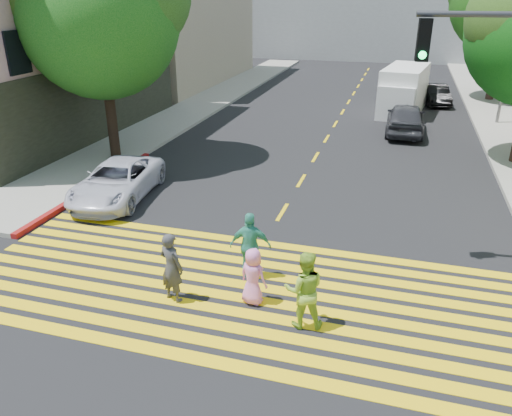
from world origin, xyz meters
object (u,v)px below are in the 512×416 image
at_px(pedestrian_woman, 304,290).
at_px(white_sedan, 117,181).
at_px(silver_car, 404,78).
at_px(pedestrian_child, 253,276).
at_px(pedestrian_man, 172,267).
at_px(pedestrian_extra, 250,246).
at_px(tree_left, 101,9).
at_px(white_van, 403,92).
at_px(dark_car_near, 406,118).
at_px(dark_car_parked, 436,95).

bearing_deg(pedestrian_woman, white_sedan, -49.11).
bearing_deg(silver_car, pedestrian_child, 78.20).
xyz_separation_m(pedestrian_man, pedestrian_extra, (1.39, 1.46, 0.01)).
height_order(tree_left, white_van, tree_left).
relative_size(dark_car_near, dark_car_parked, 1.21).
distance_m(pedestrian_extra, dark_car_near, 15.42).
relative_size(pedestrian_child, dark_car_near, 0.30).
bearing_deg(tree_left, silver_car, 61.84).
height_order(tree_left, silver_car, tree_left).
xyz_separation_m(pedestrian_child, white_sedan, (-6.17, 4.65, -0.05)).
distance_m(pedestrian_extra, silver_car, 28.42).
distance_m(pedestrian_man, dark_car_near, 17.18).
distance_m(tree_left, silver_car, 24.15).
xyz_separation_m(pedestrian_woman, white_van, (1.47, 21.33, 0.35)).
distance_m(pedestrian_woman, white_van, 21.38).
distance_m(tree_left, dark_car_near, 14.67).
height_order(dark_car_near, silver_car, dark_car_near).
relative_size(pedestrian_man, dark_car_parked, 0.46).
relative_size(tree_left, pedestrian_man, 5.18).
bearing_deg(pedestrian_woman, tree_left, -57.18).
xyz_separation_m(dark_car_near, dark_car_parked, (1.71, 7.75, -0.15)).
height_order(dark_car_parked, white_van, white_van).
xyz_separation_m(pedestrian_extra, silver_car, (3.04, 28.26, -0.15)).
bearing_deg(silver_car, pedestrian_extra, 77.25).
xyz_separation_m(pedestrian_woman, dark_car_parked, (3.46, 24.36, -0.26)).
bearing_deg(pedestrian_extra, white_sedan, -42.82).
bearing_deg(white_van, pedestrian_child, -89.28).
xyz_separation_m(pedestrian_woman, white_sedan, (-7.42, 5.15, -0.24)).
height_order(pedestrian_man, dark_car_parked, pedestrian_man).
bearing_deg(tree_left, pedestrian_woman, -42.86).
relative_size(silver_car, white_van, 0.85).
xyz_separation_m(pedestrian_extra, white_van, (3.10, 19.77, 0.37)).
bearing_deg(dark_car_near, pedestrian_man, 73.38).
xyz_separation_m(white_sedan, dark_car_near, (9.16, 11.45, 0.14)).
distance_m(pedestrian_child, pedestrian_extra, 1.13).
bearing_deg(pedestrian_extra, tree_left, -53.67).
bearing_deg(white_sedan, pedestrian_woman, -41.62).
bearing_deg(white_van, dark_car_parked, 64.91).
bearing_deg(pedestrian_man, silver_car, -79.92).
bearing_deg(pedestrian_child, tree_left, -27.60).
relative_size(pedestrian_woman, pedestrian_child, 1.28).
bearing_deg(pedestrian_woman, silver_car, -107.01).
distance_m(pedestrian_extra, white_sedan, 6.82).
height_order(pedestrian_child, dark_car_parked, pedestrian_child).
bearing_deg(silver_car, dark_car_near, 84.85).
distance_m(white_sedan, dark_car_near, 14.67).
relative_size(pedestrian_man, silver_car, 0.35).
bearing_deg(dark_car_near, tree_left, 32.95).
distance_m(dark_car_near, silver_car, 13.22).
bearing_deg(pedestrian_woman, pedestrian_man, -16.17).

